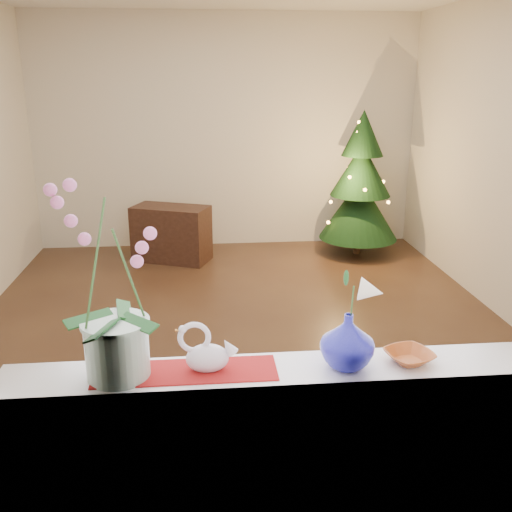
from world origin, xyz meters
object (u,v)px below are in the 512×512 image
Objects in this scene: xmas_tree at (360,184)px; amber_dish at (409,357)px; side_table at (171,234)px; swan at (207,348)px; paperweight at (344,360)px; orchid_pot at (112,283)px; blue_vase at (348,337)px.

amber_dish is at bearing -102.93° from xmas_tree.
xmas_tree is 1.99× the size of side_table.
amber_dish is at bearing -17.89° from swan.
side_table is (-0.89, 4.28, -0.64)m from paperweight.
paperweight is (0.53, -0.03, -0.06)m from swan.
amber_dish is (0.80, -0.01, -0.08)m from swan.
side_table is at bearing 105.27° from amber_dish.
orchid_pot is 0.44m from swan.
xmas_tree is (1.26, 4.34, -0.13)m from paperweight.
orchid_pot is 4.84m from xmas_tree.
paperweight is (-0.01, -0.01, -0.09)m from blue_vase.
amber_dish is (0.26, 0.01, -0.11)m from blue_vase.
side_table is at bearing -178.38° from xmas_tree.
amber_dish is 4.46m from side_table.
orchid_pot is 1.19m from amber_dish.
blue_vase is at bearing -106.09° from xmas_tree.
amber_dish is at bearing 2.60° from blue_vase.
orchid_pot is at bearing 179.54° from blue_vase.
xmas_tree reaches higher than swan.
xmas_tree is at bearing 73.91° from blue_vase.
orchid_pot is 11.35× the size of paperweight.
xmas_tree is at bearing 73.79° from paperweight.
paperweight is 4.42m from side_table.
orchid_pot is 3.31× the size of swan.
xmas_tree is at bearing 63.82° from orchid_pot.
blue_vase is 0.31× the size of side_table.
orchid_pot is at bearing -179.77° from amber_dish.
blue_vase reaches higher than paperweight.
swan is at bearing 1.87° from orchid_pot.
paperweight is at bearing -106.21° from xmas_tree.
swan is at bearing 178.10° from blue_vase.
amber_dish is (0.27, 0.02, -0.01)m from paperweight.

